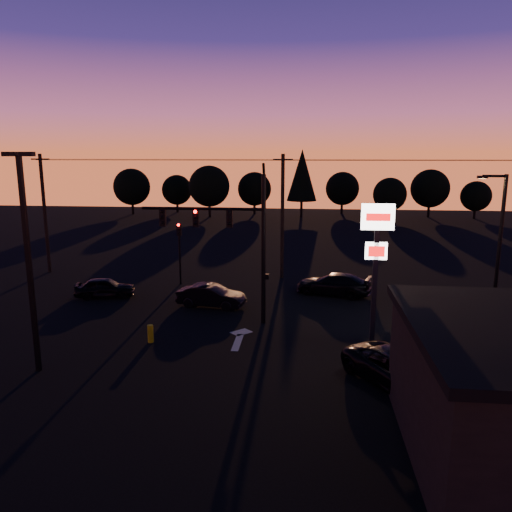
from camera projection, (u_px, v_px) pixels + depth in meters
The scene contains 24 objects.
ground at pixel (224, 350), 23.44m from camera, with size 120.00×120.00×0.00m, color black.
lane_arrow at pixel (239, 337), 25.01m from camera, with size 1.20×3.10×0.01m.
traffic_signal_mast at pixel (233, 233), 26.33m from camera, with size 6.79×0.52×8.58m.
secondary_signal at pixel (179, 244), 34.53m from camera, with size 0.30×0.31×4.35m.
parking_lot_light at pixel (27, 249), 20.18m from camera, with size 1.25×0.30×9.14m.
pylon_sign at pixel (376, 244), 23.20m from camera, with size 1.50×0.28×6.80m.
streetlight at pixel (498, 242), 26.52m from camera, with size 1.55×0.35×8.00m.
utility_pole_0 at pixel (45, 213), 37.71m from camera, with size 1.40×0.26×9.00m.
utility_pole_1 at pixel (282, 216), 35.94m from camera, with size 1.40×0.26×9.00m.
power_wires at pixel (283, 160), 35.12m from camera, with size 36.00×1.22×0.07m.
bollard at pixel (151, 334), 24.33m from camera, with size 0.29×0.29×0.87m, color #A6A30B.
tree_0 at pixel (132, 187), 73.47m from camera, with size 5.36×5.36×6.74m.
tree_1 at pixel (177, 190), 75.93m from camera, with size 4.54×4.54×5.71m.
tree_2 at pixel (209, 186), 70.27m from camera, with size 5.77×5.78×7.26m.
tree_3 at pixel (254, 189), 73.70m from camera, with size 4.95×4.95×6.22m.
tree_4 at pixel (302, 175), 69.64m from camera, with size 4.18×4.18×9.50m.
tree_5 at pixel (342, 189), 74.37m from camera, with size 4.95×4.95×6.22m.
tree_6 at pixel (390, 194), 68.00m from camera, with size 4.54×4.54×5.71m.
tree_7 at pixel (430, 189), 70.20m from camera, with size 5.36×5.36×6.74m.
tree_8 at pixel (476, 196), 68.82m from camera, with size 4.12×4.12×5.19m.
car_left at pixel (105, 287), 31.87m from camera, with size 1.49×3.72×1.27m, color black.
car_mid at pixel (211, 296), 29.92m from camera, with size 1.42×4.06×1.34m, color black.
car_right at pixel (333, 284), 32.43m from camera, with size 1.98×4.87×1.41m, color black.
suv_parked at pixel (398, 369), 19.79m from camera, with size 2.27×4.93×1.37m, color black.
Camera 1 is at (3.72, -21.77, 9.14)m, focal length 35.00 mm.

